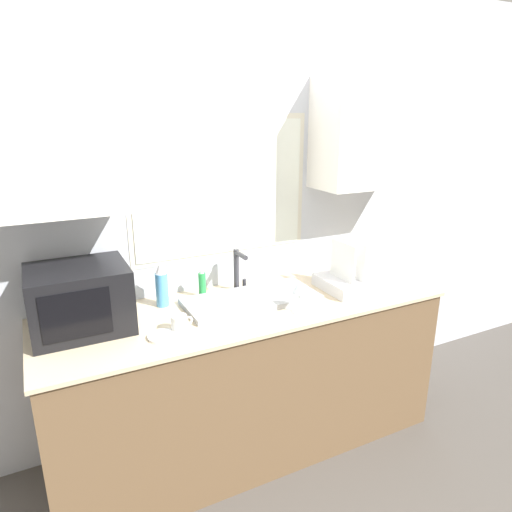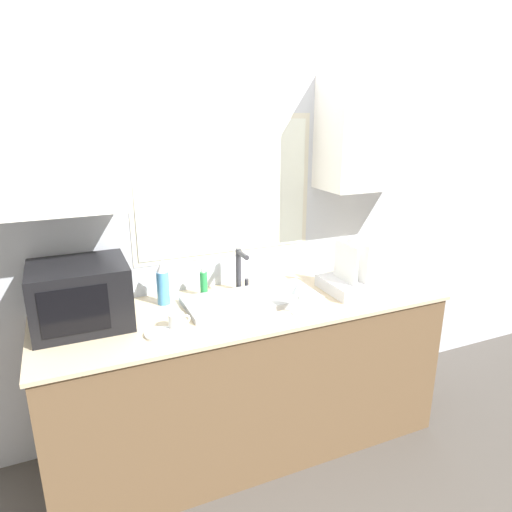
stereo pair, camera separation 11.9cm
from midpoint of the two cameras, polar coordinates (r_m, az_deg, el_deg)
The scene contains 12 objects.
ground_plane at distance 2.71m, azimuth 3.54°, elevation -26.21°, with size 12.00×12.00×0.00m, color #4C4742.
countertop at distance 2.68m, azimuth 0.33°, elevation -14.75°, with size 2.18×0.71×0.88m.
wall_back at distance 2.61m, azimuth -2.57°, elevation 6.97°, with size 6.00×0.38×2.60m.
sink_basin at distance 2.50m, azimuth 0.83°, elevation -5.43°, with size 0.73×0.33×0.03m.
faucet at distance 2.61m, azimuth -0.67°, elevation -1.43°, with size 0.08×0.14×0.25m.
microwave at distance 2.33m, azimuth -19.74°, elevation -4.62°, with size 0.45×0.38×0.31m.
dish_rack at distance 2.70m, azimuth 12.94°, elevation -3.11°, with size 0.29×0.31×0.29m.
spray_bottle at distance 2.48m, azimuth -10.22°, elevation -3.35°, with size 0.07×0.07×0.25m.
soap_bottle at distance 2.57m, azimuth -5.22°, elevation -3.44°, with size 0.04×0.04×0.17m.
mug_near_sink at distance 2.22m, azimuth -8.32°, elevation -8.09°, with size 0.11×0.08×0.08m.
wine_glass at distance 2.34m, azimuth 6.82°, elevation -4.11°, with size 0.08×0.08×0.18m.
small_plate at distance 2.19m, azimuth -10.38°, elevation -9.56°, with size 0.14×0.14×0.01m.
Camera 2 is at (-0.86, -1.76, 1.88)m, focal length 32.00 mm.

